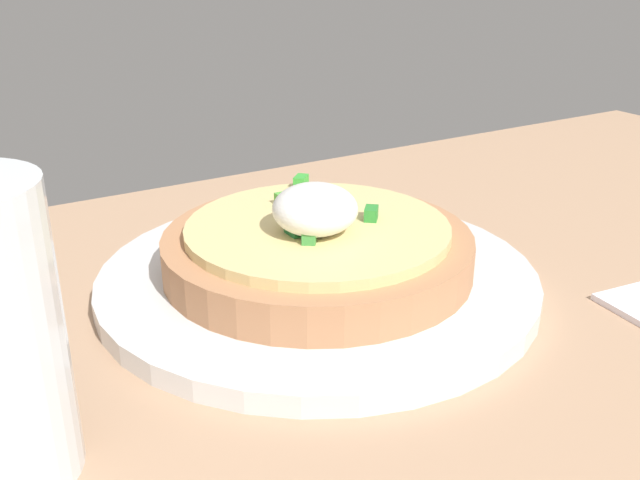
% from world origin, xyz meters
% --- Properties ---
extents(dining_table, '(1.19, 0.65, 0.03)m').
position_xyz_m(dining_table, '(0.00, 0.00, 0.02)').
color(dining_table, tan).
rests_on(dining_table, ground).
extents(plate, '(0.28, 0.28, 0.01)m').
position_xyz_m(plate, '(-0.00, -0.08, 0.04)').
color(plate, silver).
rests_on(plate, dining_table).
extents(pizza, '(0.19, 0.19, 0.06)m').
position_xyz_m(pizza, '(-0.00, -0.08, 0.06)').
color(pizza, '#B47B53').
rests_on(pizza, plate).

